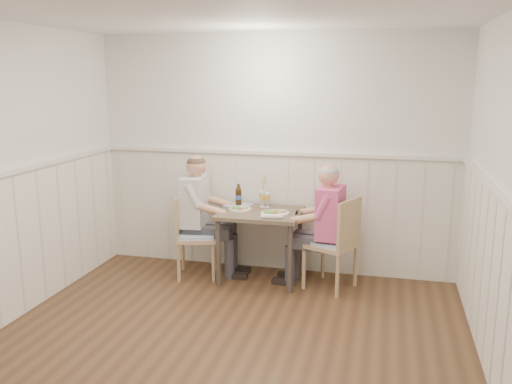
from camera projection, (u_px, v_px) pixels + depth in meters
ground_plane at (212, 366)px, 4.07m from camera, size 4.50×4.50×0.00m
room_shell at (209, 167)px, 3.76m from camera, size 4.04×4.54×2.60m
wainscot at (237, 251)px, 4.58m from camera, size 4.00×4.49×1.34m
dining_table at (261, 221)px, 5.70m from camera, size 0.85×0.70×0.75m
chair_right at (336, 240)px, 5.46m from camera, size 0.59×0.59×0.96m
chair_left at (192, 232)px, 5.83m from camera, size 0.52×0.52×0.91m
man_in_pink at (326, 236)px, 5.51m from camera, size 0.63×0.44×1.30m
diner_cream at (199, 224)px, 5.90m from camera, size 0.64×0.45×1.34m
plate_man at (274, 212)px, 5.56m from camera, size 0.29×0.29×0.07m
plate_diner at (239, 208)px, 5.74m from camera, size 0.24×0.24×0.06m
beer_glass_a at (268, 198)px, 5.84m from camera, size 0.06×0.06×0.16m
beer_glass_b at (263, 196)px, 5.85m from camera, size 0.07×0.07×0.18m
beer_bottle at (239, 196)px, 5.94m from camera, size 0.07×0.07×0.24m
rolled_napkin at (272, 216)px, 5.38m from camera, size 0.22×0.09×0.05m
grass_vase at (263, 191)px, 5.90m from camera, size 0.04×0.04×0.36m
gingham_mat at (238, 205)px, 5.96m from camera, size 0.30×0.25×0.01m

